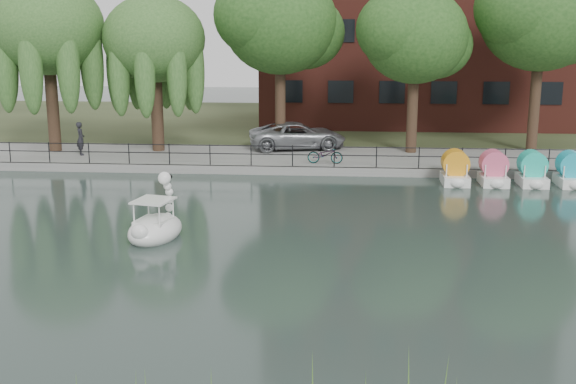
# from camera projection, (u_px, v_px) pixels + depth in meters

# --- Properties ---
(ground_plane) EXTENTS (120.00, 120.00, 0.00)m
(ground_plane) POSITION_uv_depth(u_px,v_px,m) (261.00, 264.00, 21.87)
(ground_plane) COLOR #374643
(promenade) EXTENTS (40.00, 6.00, 0.40)m
(promenade) POSITION_uv_depth(u_px,v_px,m) (296.00, 159.00, 37.35)
(promenade) COLOR gray
(promenade) RESTS_ON ground_plane
(kerb) EXTENTS (40.00, 0.25, 0.40)m
(kerb) POSITION_uv_depth(u_px,v_px,m) (292.00, 171.00, 34.49)
(kerb) COLOR gray
(kerb) RESTS_ON ground_plane
(land_strip) EXTENTS (60.00, 22.00, 0.36)m
(land_strip) POSITION_uv_depth(u_px,v_px,m) (309.00, 123.00, 50.94)
(land_strip) COLOR #47512D
(land_strip) RESTS_ON ground_plane
(railing) EXTENTS (32.00, 0.05, 1.00)m
(railing) POSITION_uv_depth(u_px,v_px,m) (293.00, 151.00, 34.46)
(railing) COLOR black
(railing) RESTS_ON promenade
(willow_left) EXTENTS (5.88, 5.88, 9.01)m
(willow_left) POSITION_uv_depth(u_px,v_px,m) (47.00, 27.00, 37.28)
(willow_left) COLOR #473323
(willow_left) RESTS_ON promenade
(willow_mid) EXTENTS (5.32, 5.32, 8.15)m
(willow_mid) POSITION_uv_depth(u_px,v_px,m) (154.00, 40.00, 37.49)
(willow_mid) COLOR #473323
(willow_mid) RESTS_ON promenade
(broadleaf_center) EXTENTS (6.00, 6.00, 9.25)m
(broadleaf_center) POSITION_uv_depth(u_px,v_px,m) (280.00, 23.00, 37.79)
(broadleaf_center) COLOR #473323
(broadleaf_center) RESTS_ON promenade
(broadleaf_right) EXTENTS (5.40, 5.40, 8.32)m
(broadleaf_right) POSITION_uv_depth(u_px,v_px,m) (415.00, 37.00, 36.93)
(broadleaf_right) COLOR #473323
(broadleaf_right) RESTS_ON promenade
(broadleaf_far) EXTENTS (6.30, 6.30, 9.71)m
(broadleaf_far) POSITION_uv_depth(u_px,v_px,m) (541.00, 17.00, 37.18)
(broadleaf_far) COLOR #473323
(broadleaf_far) RESTS_ON promenade
(minivan) EXTENTS (4.03, 6.45, 1.67)m
(minivan) POSITION_uv_depth(u_px,v_px,m) (298.00, 134.00, 39.13)
(minivan) COLOR gray
(minivan) RESTS_ON promenade
(bicycle) EXTENTS (0.65, 1.74, 1.00)m
(bicycle) POSITION_uv_depth(u_px,v_px,m) (325.00, 153.00, 35.14)
(bicycle) COLOR gray
(bicycle) RESTS_ON promenade
(pedestrian) EXTENTS (0.78, 0.86, 1.98)m
(pedestrian) POSITION_uv_depth(u_px,v_px,m) (80.00, 136.00, 37.25)
(pedestrian) COLOR black
(pedestrian) RESTS_ON promenade
(swan_boat) EXTENTS (2.09, 2.80, 2.14)m
(swan_boat) POSITION_uv_depth(u_px,v_px,m) (156.00, 225.00, 24.37)
(swan_boat) COLOR white
(swan_boat) RESTS_ON ground_plane
(pedal_boat_row) EXTENTS (9.65, 1.70, 1.40)m
(pedal_boat_row) POSITION_uv_depth(u_px,v_px,m) (551.00, 172.00, 32.20)
(pedal_boat_row) COLOR white
(pedal_boat_row) RESTS_ON ground_plane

